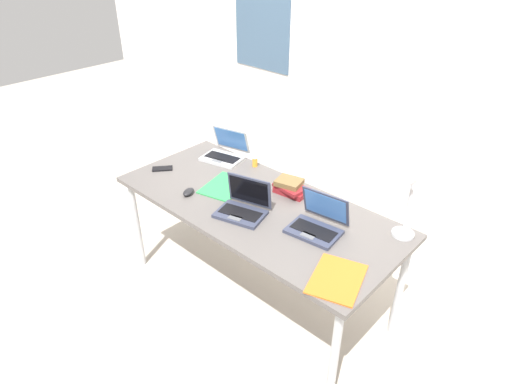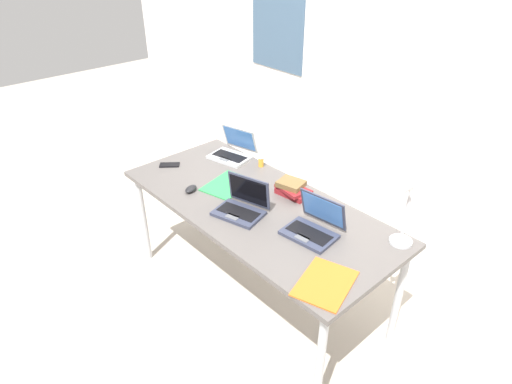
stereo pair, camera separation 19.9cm
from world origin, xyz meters
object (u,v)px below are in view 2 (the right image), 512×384
object	(u,v)px
cell_phone	(170,165)
book_stack	(292,189)
laptop_back_left	(233,151)
laptop_by_keyboard	(242,206)
desk_lamp	(403,214)
paper_folder_front_left	(228,185)
computer_mouse	(191,189)
pill_bottle	(261,161)
paper_folder_front_right	(325,283)
laptop_center	(313,227)

from	to	relation	value
cell_phone	book_stack	size ratio (longest dim) A/B	0.63
laptop_back_left	laptop_by_keyboard	world-z (taller)	laptop_by_keyboard
desk_lamp	paper_folder_front_left	distance (m)	1.13
computer_mouse	paper_folder_front_left	bearing A→B (deg)	44.42
computer_mouse	cell_phone	xyz separation A→B (m)	(-0.39, 0.09, -0.01)
desk_lamp	paper_folder_front_left	size ratio (longest dim) A/B	1.29
pill_bottle	paper_folder_front_left	world-z (taller)	pill_bottle
paper_folder_front_left	paper_folder_front_right	xyz separation A→B (m)	(1.02, -0.24, 0.00)
laptop_center	cell_phone	size ratio (longest dim) A/B	2.25
desk_lamp	book_stack	bearing A→B (deg)	-177.01
laptop_center	pill_bottle	xyz separation A→B (m)	(-0.76, 0.32, -0.00)
laptop_by_keyboard	laptop_back_left	bearing A→B (deg)	144.48
paper_folder_front_right	cell_phone	bearing A→B (deg)	175.79
laptop_back_left	paper_folder_front_right	bearing A→B (deg)	-21.79
laptop_by_keyboard	paper_folder_front_left	bearing A→B (deg)	155.47
computer_mouse	paper_folder_front_right	size ratio (longest dim) A/B	0.31
laptop_center	book_stack	distance (m)	0.41
computer_mouse	laptop_center	bearing A→B (deg)	-4.99
desk_lamp	laptop_by_keyboard	bearing A→B (deg)	-152.82
desk_lamp	book_stack	world-z (taller)	desk_lamp
cell_phone	book_stack	bearing A→B (deg)	62.34
desk_lamp	paper_folder_front_right	xyz separation A→B (m)	(-0.06, -0.51, -0.19)
laptop_center	pill_bottle	world-z (taller)	laptop_center
laptop_by_keyboard	cell_phone	size ratio (longest dim) A/B	2.38
laptop_center	cell_phone	world-z (taller)	laptop_center
laptop_by_keyboard	book_stack	size ratio (longest dim) A/B	1.50
paper_folder_front_left	paper_folder_front_right	bearing A→B (deg)	-13.16
laptop_back_left	paper_folder_front_right	size ratio (longest dim) A/B	1.06
laptop_back_left	paper_folder_front_left	world-z (taller)	laptop_back_left
laptop_back_left	desk_lamp	bearing A→B (deg)	-0.84
desk_lamp	laptop_by_keyboard	world-z (taller)	desk_lamp
laptop_back_left	laptop_center	xyz separation A→B (m)	(1.01, -0.27, 0.00)
desk_lamp	laptop_back_left	xyz separation A→B (m)	(-1.38, 0.02, -0.16)
pill_bottle	paper_folder_front_right	distance (m)	1.22
cell_phone	pill_bottle	size ratio (longest dim) A/B	1.72
pill_bottle	cell_phone	bearing A→B (deg)	-133.15
desk_lamp	paper_folder_front_left	bearing A→B (deg)	-166.12
paper_folder_front_left	computer_mouse	bearing A→B (deg)	-114.19
laptop_back_left	pill_bottle	xyz separation A→B (m)	(0.25, 0.05, -0.00)
desk_lamp	laptop_center	bearing A→B (deg)	-146.24
computer_mouse	pill_bottle	bearing A→B (deg)	63.65
laptop_by_keyboard	computer_mouse	bearing A→B (deg)	-168.25
book_stack	cell_phone	bearing A→B (deg)	-156.99
book_stack	paper_folder_front_right	distance (m)	0.81
desk_lamp	pill_bottle	distance (m)	1.14
computer_mouse	cell_phone	distance (m)	0.40
book_stack	laptop_back_left	bearing A→B (deg)	174.88
cell_phone	paper_folder_front_right	size ratio (longest dim) A/B	0.44
desk_lamp	computer_mouse	size ratio (longest dim) A/B	4.17
pill_bottle	book_stack	size ratio (longest dim) A/B	0.37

